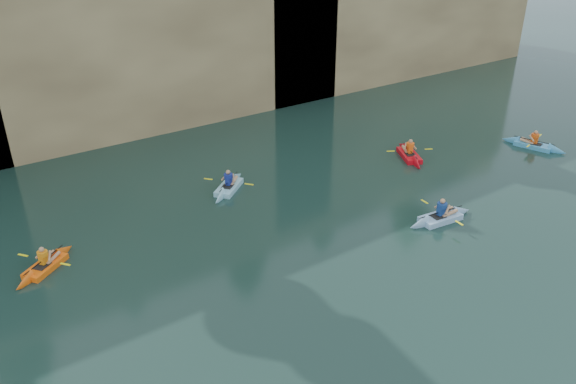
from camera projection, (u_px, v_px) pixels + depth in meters
ground at (424, 357)px, 16.51m from camera, size 160.00×160.00×0.00m
cliff at (82, 10)px, 35.75m from camera, size 70.00×16.00×12.00m
cliff_slab_center at (159, 30)px, 31.49m from camera, size 24.00×2.40×11.40m
cliff_slab_east at (410, 11)px, 42.05m from camera, size 26.00×2.40×9.84m
sea_cave_center at (66, 123)px, 29.81m from camera, size 3.50×1.00×3.20m
sea_cave_east at (283, 72)px, 36.66m from camera, size 5.00×1.00×4.50m
kayaker_orange at (45, 265)px, 20.48m from camera, size 2.84×2.37×1.15m
kayaker_ltblue_near at (440, 217)px, 23.62m from camera, size 3.33×2.52×1.29m
kayaker_red_far at (409, 155)px, 29.64m from camera, size 2.26×3.42×1.27m
kayaker_ltblue_mid at (229, 187)px, 26.25m from camera, size 3.01×2.65×1.25m
kayaker_blue_east at (533, 145)px, 30.88m from camera, size 2.35×3.53×1.23m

